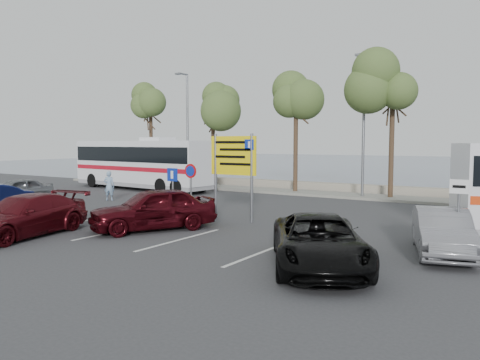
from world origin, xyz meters
The scene contains 23 objects.
ground centered at (0.00, 0.00, 0.00)m, with size 120.00×120.00×0.00m, color #343436.
kerb_strip centered at (0.00, 14.00, 0.07)m, with size 44.00×2.40×0.15m, color gray.
seawall centered at (0.00, 16.00, 0.30)m, with size 48.00×0.80×0.60m, color gray.
sea centered at (0.00, 60.00, 0.01)m, with size 140.00×140.00×0.00m, color #415069.
tree_far_left centered at (-14.00, 14.00, 6.33)m, with size 3.20×3.20×7.60m.
tree_left centered at (-8.00, 14.00, 6.00)m, with size 3.20×3.20×7.20m.
tree_mid centered at (-1.50, 14.00, 6.65)m, with size 3.20×3.20×8.00m.
tree_right centered at (4.50, 14.00, 6.17)m, with size 3.20×3.20×7.40m.
street_lamp_left centered at (-10.00, 13.52, 4.60)m, with size 0.45×1.15×8.01m.
street_lamp_right centered at (3.00, 13.52, 4.60)m, with size 0.45×1.15×8.01m.
direction_sign centered at (1.00, 3.20, 2.43)m, with size 2.20×0.12×3.60m.
sign_no_stop centered at (-0.60, 2.38, 1.58)m, with size 0.60×0.08×2.35m.
sign_parking centered at (-0.20, 0.79, 1.47)m, with size 0.50×0.07×2.25m.
sign_taxi centered at (9.80, 1.49, 1.42)m, with size 0.50×0.07×2.20m.
lane_markings centered at (-1.14, -1.00, 0.00)m, with size 12.02×4.20×0.01m, color silver, non-canonical shape.
coach_bus_left centered at (-11.62, 10.50, 1.66)m, with size 11.67×3.37×3.59m.
car_silver_a centered at (-12.00, 1.50, 0.67)m, with size 1.57×3.91×1.33m, color slate.
car_maroon centered at (-3.22, -3.50, 0.71)m, with size 1.99×4.90×1.42m, color #520D14.
car_red centered at (-0.29, -0.21, 0.79)m, with size 1.86×4.62×1.58m, color #430910.
suv_black centered at (7.00, -1.77, 0.68)m, with size 2.26×4.90×1.36m, color black.
car_silver_b centered at (9.40, 1.50, 0.67)m, with size 1.41×4.04×1.33m, color gray.
pedestrian_near centered at (-8.60, 5.00, 0.82)m, with size 0.60×0.39×1.65m, color #82A0BD.
pedestrian_far centered at (9.84, 6.50, 0.94)m, with size 0.92×0.71×1.88m, color #343B4F.
Camera 1 is at (11.78, -12.80, 3.23)m, focal length 35.00 mm.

